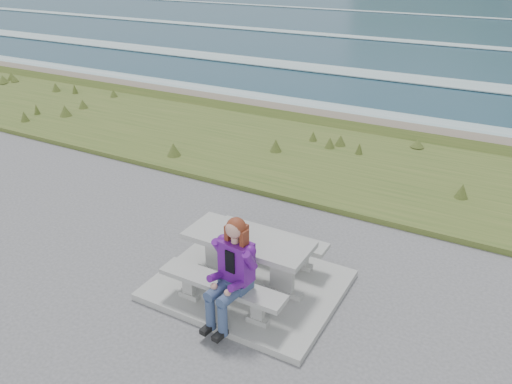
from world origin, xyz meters
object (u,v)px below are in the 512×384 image
picnic_table (248,248)px  seated_woman (229,287)px  bench_landward (222,288)px  bench_seaward (271,239)px

picnic_table → seated_woman: (0.20, -0.84, -0.05)m
bench_landward → seated_woman: (0.20, -0.14, 0.18)m
bench_seaward → picnic_table: bearing=-90.0°
picnic_table → bench_landward: bearing=-90.0°
bench_seaward → seated_woman: seated_woman is taller
bench_landward → picnic_table: bearing=90.0°
picnic_table → bench_landward: size_ratio=1.00×
bench_landward → seated_woman: bearing=-33.9°
bench_landward → bench_seaward: size_ratio=1.00×
picnic_table → bench_seaward: bearing=90.0°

